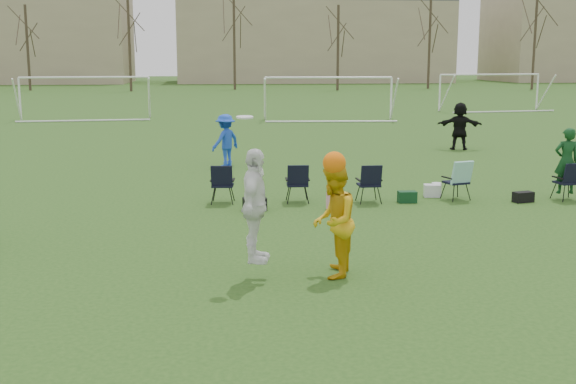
{
  "coord_description": "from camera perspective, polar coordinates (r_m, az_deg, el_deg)",
  "views": [
    {
      "loc": [
        -2.8,
        -9.33,
        3.56
      ],
      "look_at": [
        -1.47,
        2.93,
        1.25
      ],
      "focal_mm": 45.0,
      "sensor_mm": 36.0,
      "label": 1
    }
  ],
  "objects": [
    {
      "name": "building_row",
      "position": [
        105.78,
        -1.02,
        11.94
      ],
      "size": [
        126.0,
        16.0,
        13.0
      ],
      "color": "tan",
      "rests_on": "ground"
    },
    {
      "name": "center_contest",
      "position": [
        11.62,
        1.05,
        -1.71
      ],
      "size": [
        2.08,
        1.19,
        2.66
      ],
      "color": "white",
      "rests_on": "ground"
    },
    {
      "name": "goal_left",
      "position": [
        43.95,
        -15.75,
        8.1
      ],
      "size": [
        7.39,
        0.76,
        2.46
      ],
      "rotation": [
        0.0,
        0.0,
        0.09
      ],
      "color": "white",
      "rests_on": "ground"
    },
    {
      "name": "fielder_blue",
      "position": [
        23.85,
        -4.96,
        4.08
      ],
      "size": [
        1.25,
        1.23,
        1.72
      ],
      "primitive_type": "imported",
      "rotation": [
        0.0,
        0.0,
        3.89
      ],
      "color": "blue",
      "rests_on": "ground"
    },
    {
      "name": "goal_right",
      "position": [
        50.95,
        15.66,
        8.39
      ],
      "size": [
        7.35,
        1.14,
        2.46
      ],
      "rotation": [
        0.0,
        0.0,
        0.14
      ],
      "color": "white",
      "rests_on": "ground"
    },
    {
      "name": "ground",
      "position": [
        10.37,
        10.03,
        -9.64
      ],
      "size": [
        260.0,
        260.0,
        0.0
      ],
      "primitive_type": "plane",
      "color": "#244B17",
      "rests_on": "ground"
    },
    {
      "name": "goal_mid",
      "position": [
        41.91,
        3.21,
        8.37
      ],
      "size": [
        7.4,
        0.63,
        2.46
      ],
      "rotation": [
        0.0,
        0.0,
        -0.07
      ],
      "color": "white",
      "rests_on": "ground"
    },
    {
      "name": "sideline_setup",
      "position": [
        18.3,
        10.07,
        0.95
      ],
      "size": [
        9.32,
        1.89,
        1.82
      ],
      "color": "#103D19",
      "rests_on": "ground"
    },
    {
      "name": "tree_line",
      "position": [
        79.24,
        -4.05,
        11.7
      ],
      "size": [
        110.28,
        3.28,
        11.4
      ],
      "color": "#382B21",
      "rests_on": "ground"
    },
    {
      "name": "fielder_black",
      "position": [
        28.91,
        13.41,
        5.1
      ],
      "size": [
        1.8,
        1.01,
        1.85
      ],
      "primitive_type": "imported",
      "rotation": [
        0.0,
        0.0,
        2.86
      ],
      "color": "black",
      "rests_on": "ground"
    }
  ]
}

